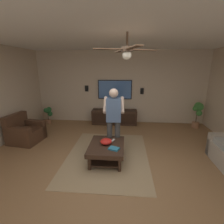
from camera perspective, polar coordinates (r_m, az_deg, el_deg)
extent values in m
plane|color=olive|center=(3.70, 0.68, -19.78)|extent=(7.83, 7.83, 0.00)
cube|color=#C6B299|center=(6.37, 2.89, 8.54)|extent=(0.10, 6.63, 2.73)
cube|color=white|center=(3.09, 0.86, 27.61)|extent=(6.72, 6.63, 0.10)
cube|color=#9E8460|center=(4.21, -1.54, -14.86)|extent=(2.60, 1.96, 0.01)
cube|color=#472D1E|center=(5.46, -27.66, -7.13)|extent=(0.90, 0.90, 0.40)
cube|color=#472D1E|center=(5.54, -30.74, -2.74)|extent=(0.82, 0.28, 0.42)
cube|color=#472D1E|center=(5.21, -29.98, -7.54)|extent=(0.26, 0.81, 0.56)
cube|color=#472D1E|center=(5.66, -25.73, -5.24)|extent=(0.26, 0.81, 0.56)
cube|color=#332116|center=(3.87, -1.91, -11.95)|extent=(1.00, 0.80, 0.10)
cylinder|color=#332116|center=(4.32, 3.09, -11.90)|extent=(0.07, 0.07, 0.30)
cylinder|color=#332116|center=(4.38, -5.48, -11.54)|extent=(0.07, 0.07, 0.30)
cylinder|color=#332116|center=(3.59, 2.65, -18.06)|extent=(0.07, 0.07, 0.30)
cylinder|color=#332116|center=(3.67, -7.89, -17.45)|extent=(0.07, 0.07, 0.30)
cube|color=black|center=(4.00, -1.87, -15.13)|extent=(0.88, 0.68, 0.03)
cube|color=#332116|center=(6.29, 0.82, -1.72)|extent=(0.44, 1.70, 0.55)
cube|color=black|center=(6.08, 0.67, -2.34)|extent=(0.01, 1.56, 0.39)
cube|color=black|center=(6.30, 1.01, 7.83)|extent=(0.05, 1.29, 0.73)
cube|color=#3F66A8|center=(6.28, 0.99, 7.80)|extent=(0.01, 1.23, 0.67)
cylinder|color=#3F3F3F|center=(4.25, 1.90, -8.49)|extent=(0.14, 0.14, 0.82)
cylinder|color=#3F3F3F|center=(4.25, -0.82, -8.46)|extent=(0.14, 0.14, 0.82)
cube|color=slate|center=(4.01, 0.57, 0.70)|extent=(0.24, 0.37, 0.58)
sphere|color=beige|center=(3.93, 0.58, 6.63)|extent=(0.22, 0.22, 0.22)
cylinder|color=beige|center=(4.17, 3.66, 2.49)|extent=(0.48, 0.11, 0.37)
cylinder|color=beige|center=(4.18, -2.39, 2.55)|extent=(0.48, 0.11, 0.37)
cube|color=white|center=(4.38, 0.69, 1.84)|extent=(0.04, 0.05, 0.16)
cylinder|color=#9E6B4C|center=(6.68, 27.09, -4.01)|extent=(0.24, 0.24, 0.20)
cylinder|color=brown|center=(6.60, 27.37, -1.83)|extent=(0.03, 0.03, 0.33)
sphere|color=#3D7F38|center=(6.51, 27.07, 1.07)|extent=(0.17, 0.17, 0.17)
sphere|color=#3D7F38|center=(6.60, 28.23, 1.58)|extent=(0.28, 0.28, 0.28)
sphere|color=#3D7F38|center=(6.58, 27.95, 1.78)|extent=(0.29, 0.29, 0.29)
sphere|color=#3D7F38|center=(6.56, 27.42, 1.28)|extent=(0.22, 0.22, 0.22)
sphere|color=#3D7F38|center=(6.59, 28.11, -0.36)|extent=(0.21, 0.21, 0.21)
cylinder|color=#9E6B4C|center=(6.86, -21.24, -3.11)|extent=(0.17, 0.17, 0.14)
cylinder|color=brown|center=(6.80, -21.39, -1.61)|extent=(0.02, 0.02, 0.23)
sphere|color=#235B2D|center=(6.73, -20.82, -0.60)|extent=(0.18, 0.18, 0.18)
sphere|color=#235B2D|center=(6.74, -21.35, 0.53)|extent=(0.20, 0.20, 0.20)
sphere|color=#235B2D|center=(6.71, -21.58, 0.22)|extent=(0.15, 0.15, 0.15)
sphere|color=#235B2D|center=(6.71, -21.15, 0.87)|extent=(0.19, 0.19, 0.19)
sphere|color=#235B2D|center=(6.67, -22.07, 0.54)|extent=(0.17, 0.17, 0.17)
ellipsoid|color=red|center=(3.86, -2.10, -10.22)|extent=(0.27, 0.27, 0.12)
cube|color=white|center=(4.02, 0.34, -9.89)|extent=(0.16, 0.09, 0.02)
cube|color=teal|center=(3.64, 0.67, -12.66)|extent=(0.23, 0.26, 0.04)
sphere|color=teal|center=(6.17, 3.32, 1.63)|extent=(0.22, 0.22, 0.22)
cube|color=black|center=(6.34, 10.43, 7.20)|extent=(0.06, 0.12, 0.22)
cube|color=black|center=(6.48, -8.85, 8.11)|extent=(0.06, 0.12, 0.22)
cylinder|color=#4C3828|center=(3.10, 5.31, 23.57)|extent=(0.04, 0.04, 0.28)
cylinder|color=#4C3828|center=(3.08, 5.24, 20.99)|extent=(0.20, 0.20, 0.08)
sphere|color=silver|center=(3.07, 5.19, 19.13)|extent=(0.16, 0.16, 0.16)
cube|color=brown|center=(3.38, 3.23, 20.53)|extent=(0.57, 0.30, 0.02)
cube|color=brown|center=(3.02, -1.10, 21.15)|extent=(0.24, 0.57, 0.02)
cube|color=brown|center=(2.78, 7.44, 21.53)|extent=(0.57, 0.29, 0.02)
cube|color=brown|center=(3.24, 10.63, 20.53)|extent=(0.36, 0.55, 0.02)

